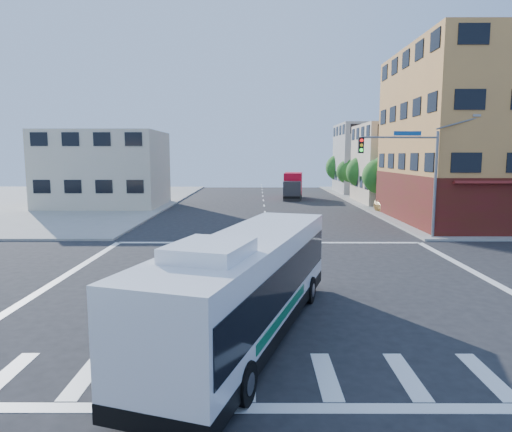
{
  "coord_description": "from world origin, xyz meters",
  "views": [
    {
      "loc": [
        -0.71,
        -18.76,
        5.45
      ],
      "look_at": [
        -0.8,
        4.91,
        2.31
      ],
      "focal_mm": 32.0,
      "sensor_mm": 36.0,
      "label": 1
    }
  ],
  "objects": [
    {
      "name": "street_tree_d",
      "position": [
        11.9,
        51.92,
        3.88
      ],
      "size": [
        4.0,
        4.0,
        6.03
      ],
      "color": "#3A2615",
      "rests_on": "ground"
    },
    {
      "name": "box_truck",
      "position": [
        3.76,
        39.03,
        1.59
      ],
      "size": [
        2.93,
        7.49,
        3.28
      ],
      "rotation": [
        0.0,
        0.0,
        -0.12
      ],
      "color": "#27282C",
      "rests_on": "ground"
    },
    {
      "name": "ground",
      "position": [
        0.0,
        0.0,
        0.0
      ],
      "size": [
        120.0,
        120.0,
        0.0
      ],
      "primitive_type": "plane",
      "color": "black",
      "rests_on": "ground"
    },
    {
      "name": "street_tree_b",
      "position": [
        11.9,
        35.92,
        3.75
      ],
      "size": [
        3.8,
        3.8,
        5.79
      ],
      "color": "#3A2615",
      "rests_on": "ground"
    },
    {
      "name": "street_tree_c",
      "position": [
        11.9,
        43.92,
        3.46
      ],
      "size": [
        3.4,
        3.4,
        5.29
      ],
      "color": "#3A2615",
      "rests_on": "ground"
    },
    {
      "name": "signal_mast_ne",
      "position": [
        9.08,
        10.62,
        4.98
      ],
      "size": [
        7.91,
        1.13,
        8.07
      ],
      "color": "slate",
      "rests_on": "ground"
    },
    {
      "name": "transit_bus",
      "position": [
        -0.98,
        -5.51,
        1.67
      ],
      "size": [
        5.81,
        11.74,
        3.41
      ],
      "rotation": [
        0.0,
        0.0,
        -0.31
      ],
      "color": "black",
      "rests_on": "ground"
    },
    {
      "name": "street_tree_a",
      "position": [
        11.9,
        27.92,
        3.59
      ],
      "size": [
        3.6,
        3.6,
        5.53
      ],
      "color": "#3A2615",
      "rests_on": "ground"
    },
    {
      "name": "parked_car",
      "position": [
        11.89,
        23.83,
        0.84
      ],
      "size": [
        2.6,
        5.14,
        1.68
      ],
      "primitive_type": "imported",
      "rotation": [
        0.0,
        0.0,
        0.13
      ],
      "color": "gold",
      "rests_on": "ground"
    },
    {
      "name": "building_east_far",
      "position": [
        16.98,
        47.98,
        5.01
      ],
      "size": [
        12.06,
        10.06,
        10.0
      ],
      "color": "#9B9B96",
      "rests_on": "ground"
    },
    {
      "name": "building_east_near",
      "position": [
        16.98,
        33.98,
        4.51
      ],
      "size": [
        12.06,
        10.06,
        9.0
      ],
      "color": "#C6B597",
      "rests_on": "ground"
    },
    {
      "name": "building_west",
      "position": [
        -17.02,
        29.98,
        4.01
      ],
      "size": [
        12.06,
        10.06,
        8.0
      ],
      "color": "beige",
      "rests_on": "ground"
    }
  ]
}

